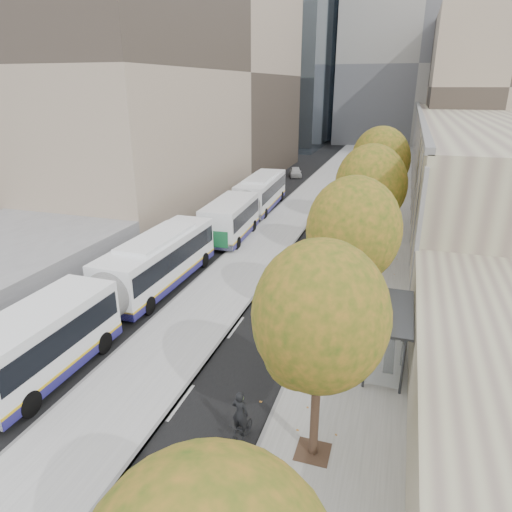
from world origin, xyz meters
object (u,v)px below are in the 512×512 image
at_px(bus_near, 120,287).
at_px(bus_far, 250,202).
at_px(distant_car, 295,172).
at_px(cyclist, 240,425).
at_px(bus_shelter, 393,320).

xyz_separation_m(bus_near, bus_far, (0.55, 19.05, 0.03)).
bearing_deg(bus_near, bus_far, 88.66).
relative_size(bus_near, distant_car, 4.87).
xyz_separation_m(bus_far, cyclist, (8.33, -25.67, -0.89)).
bearing_deg(distant_car, bus_shelter, -87.98).
bearing_deg(cyclist, distant_car, 111.18).
bearing_deg(bus_near, bus_shelter, -1.32).
height_order(bus_near, distant_car, bus_near).
bearing_deg(cyclist, bus_shelter, 64.44).
relative_size(bus_near, bus_far, 0.98).
bearing_deg(distant_car, bus_near, -106.07).
distance_m(bus_shelter, bus_far, 23.28).
bearing_deg(bus_near, distant_car, 90.79).
relative_size(cyclist, distant_car, 0.56).
distance_m(bus_far, distant_car, 21.37).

